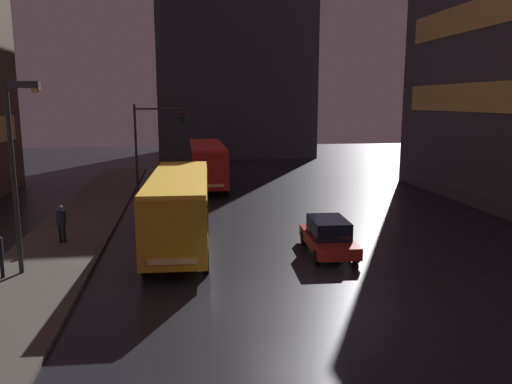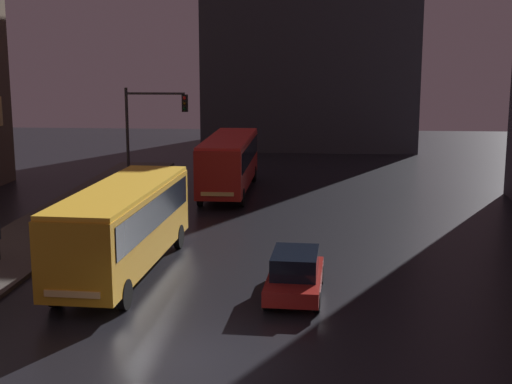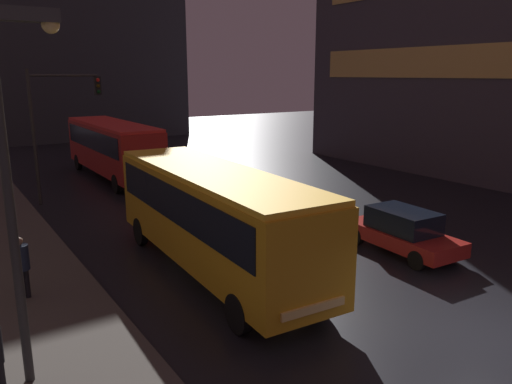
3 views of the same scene
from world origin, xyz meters
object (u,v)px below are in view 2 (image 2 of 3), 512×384
at_px(bus_near, 124,220).
at_px(traffic_light_main, 148,127).
at_px(bus_far, 229,158).
at_px(car_taxi, 295,274).

relative_size(bus_near, traffic_light_main, 1.64).
relative_size(bus_near, bus_far, 0.97).
relative_size(car_taxi, traffic_light_main, 0.68).
bearing_deg(car_taxi, bus_far, -73.78).
xyz_separation_m(bus_far, traffic_light_main, (-3.82, -4.14, 2.24)).
xyz_separation_m(bus_near, traffic_light_main, (-1.81, 11.97, 2.26)).
xyz_separation_m(bus_far, car_taxi, (4.36, -18.14, -1.27)).
relative_size(bus_near, car_taxi, 2.41).
bearing_deg(bus_far, bus_near, 82.92).
bearing_deg(bus_near, car_taxi, 165.05).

